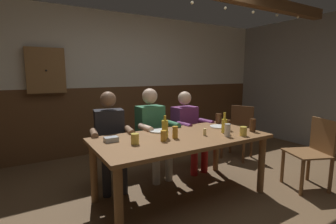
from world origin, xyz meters
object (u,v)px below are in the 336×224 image
Objects in this scene: pint_glass_7 at (227,125)px; pint_glass_5 at (175,132)px; pint_glass_3 at (253,125)px; pint_glass_0 at (219,118)px; condiment_caddy at (111,139)px; dining_table at (181,144)px; table_candle at (205,132)px; plate_1 at (159,131)px; person_1 at (153,129)px; chair_empty_near_left at (239,130)px; plate_0 at (219,127)px; person_2 at (188,127)px; bottle_1 at (165,129)px; pint_glass_4 at (227,130)px; pint_glass_2 at (135,139)px; person_0 at (110,135)px; pint_glass_1 at (243,131)px; wall_dart_cabinet at (46,71)px; bottle_0 at (224,125)px; chair_empty_near_right at (313,151)px; pint_glass_6 at (163,136)px.

pint_glass_5 is at bearing 179.11° from pint_glass_7.
pint_glass_0 is at bearing 90.91° from pint_glass_3.
pint_glass_3 is (1.64, -0.45, 0.05)m from condiment_caddy.
dining_table is 0.95m from pint_glass_0.
table_candle is 0.33× the size of plate_1.
person_1 is 1.01m from pint_glass_7.
plate_0 is (-0.96, -0.53, 0.26)m from chair_empty_near_left.
person_2 is at bearing 49.86° from dining_table.
bottle_1 reaches higher than pint_glass_4.
plate_0 is (1.45, -0.05, -0.02)m from condiment_caddy.
bottle_1 reaches higher than plate_0.
plate_1 is (-0.70, -0.36, 0.09)m from person_2.
pint_glass_7 is (0.77, -0.01, -0.00)m from pint_glass_5.
person_1 is 5.08× the size of plate_1.
condiment_caddy is at bearing -174.74° from pint_glass_0.
person_1 reaches higher than pint_glass_2.
person_0 is at bearing 73.33° from condiment_caddy.
pint_glass_2 is (-1.20, 0.32, 0.00)m from pint_glass_1.
plate_1 is 2.16m from wall_dart_cabinet.
dining_table is 7.95× the size of bottle_0.
person_1 is 4.94× the size of bottle_1.
pint_glass_7 is 2.88m from wall_dart_cabinet.
plate_1 is 0.38m from pint_glass_5.
person_2 is at bearing 127.64° from pint_glass_0.
pint_glass_3 is at bearing -9.04° from pint_glass_2.
pint_glass_0 is at bearing 54.30° from bottle_0.
pint_glass_2 is 0.16× the size of wall_dart_cabinet.
pint_glass_2 is at bearing 49.45° from person_1.
pint_glass_7 is at bearing -49.21° from wall_dart_cabinet.
pint_glass_3 reaches higher than pint_glass_1.
person_1 reaches higher than pint_glass_0.
pint_glass_1 is at bearing 112.37° from chair_empty_near_left.
plate_1 is (-0.80, 0.20, 0.00)m from plate_0.
plate_1 is 1.73× the size of pint_glass_0.
bottle_1 is at bearing 142.59° from pint_glass_5.
pint_glass_3 is (-0.78, -0.93, 0.33)m from chair_empty_near_left.
table_candle is at bearing 175.83° from bottle_0.
person_2 is 0.79m from plate_1.
chair_empty_near_left reaches higher than pint_glass_4.
bottle_1 reaches higher than pint_glass_5.
pint_glass_1 is 0.73× the size of pint_glass_4.
person_2 is 1.67× the size of wall_dart_cabinet.
bottle_0 is (-0.16, -0.26, 0.09)m from plate_0.
condiment_caddy is 0.88× the size of pint_glass_3.
pint_glass_3 is (0.88, -0.97, 0.13)m from person_1.
chair_empty_near_left is at bearing 44.40° from pint_glass_1.
pint_glass_3 reaches higher than chair_empty_near_left.
bottle_1 is at bearing 71.39° from person_1.
chair_empty_near_right reaches higher than pint_glass_6.
pint_glass_5 is (-0.11, -0.04, 0.16)m from dining_table.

